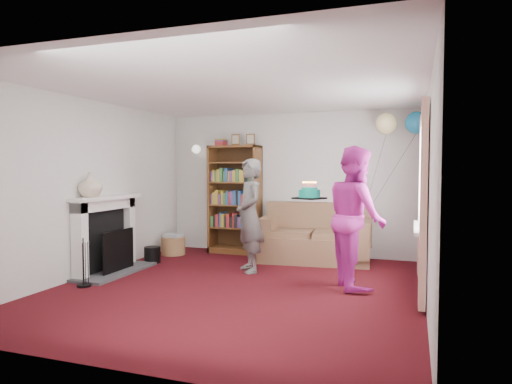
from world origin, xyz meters
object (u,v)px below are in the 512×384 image
at_px(person_striped, 250,215).
at_px(person_magenta, 356,217).
at_px(sofa, 315,239).
at_px(birthday_cake, 309,194).
at_px(bookcase, 235,200).

xyz_separation_m(person_striped, person_magenta, (1.59, -0.38, 0.07)).
distance_m(sofa, person_magenta, 1.82).
xyz_separation_m(person_striped, birthday_cake, (1.00, -0.50, 0.37)).
distance_m(sofa, birthday_cake, 1.86).
bearing_deg(person_magenta, birthday_cake, 78.67).
distance_m(bookcase, sofa, 1.64).
xyz_separation_m(bookcase, person_magenta, (2.36, -1.74, -0.04)).
xyz_separation_m(person_magenta, birthday_cake, (-0.58, -0.12, 0.29)).
bearing_deg(bookcase, birthday_cake, -46.46).
height_order(bookcase, person_magenta, bookcase).
bearing_deg(birthday_cake, person_magenta, 11.99).
distance_m(sofa, person_striped, 1.44).
bearing_deg(person_magenta, person_striped, 53.33).
distance_m(bookcase, person_striped, 1.57).
xyz_separation_m(bookcase, sofa, (1.52, -0.23, -0.60)).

